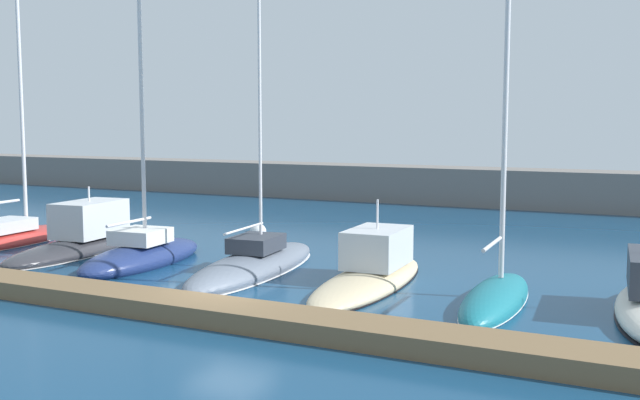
{
  "coord_description": "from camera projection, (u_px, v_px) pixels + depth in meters",
  "views": [
    {
      "loc": [
        12.49,
        -19.01,
        5.76
      ],
      "look_at": [
        0.88,
        4.63,
        2.96
      ],
      "focal_mm": 41.35,
      "sensor_mm": 36.0,
      "label": 1
    }
  ],
  "objects": [
    {
      "name": "dock_pier",
      "position": [
        199.0,
        310.0,
        21.57
      ],
      "size": [
        37.96,
        1.73,
        0.56
      ],
      "primitive_type": "cube",
      "color": "brown",
      "rests_on": "ground_plane"
    },
    {
      "name": "mooring_buoy_white",
      "position": [
        258.0,
        232.0,
        38.79
      ],
      "size": [
        0.87,
        0.87,
        0.87
      ],
      "primitive_type": "sphere",
      "color": "white",
      "rests_on": "ground_plane"
    },
    {
      "name": "motorboat_charcoal_second",
      "position": [
        82.0,
        239.0,
        32.65
      ],
      "size": [
        3.47,
        9.09,
        3.16
      ],
      "rotation": [
        0.0,
        0.0,
        1.67
      ],
      "color": "#2D2D33",
      "rests_on": "ground_plane"
    },
    {
      "name": "sailboat_navy_third",
      "position": [
        142.0,
        253.0,
        29.9
      ],
      "size": [
        3.13,
        7.63,
        16.48
      ],
      "rotation": [
        0.0,
        0.0,
        1.65
      ],
      "color": "navy",
      "rests_on": "ground_plane"
    },
    {
      "name": "ground_plane",
      "position": [
        230.0,
        307.0,
        23.05
      ],
      "size": [
        120.0,
        120.0,
        0.0
      ],
      "primitive_type": "plane",
      "color": "navy"
    },
    {
      "name": "sailboat_slate_fourth",
      "position": [
        254.0,
        263.0,
        28.41
      ],
      "size": [
        3.56,
        10.06,
        19.77
      ],
      "rotation": [
        0.0,
        0.0,
        1.67
      ],
      "color": "slate",
      "rests_on": "ground_plane"
    },
    {
      "name": "sailboat_red_nearest",
      "position": [
        7.0,
        236.0,
        35.05
      ],
      "size": [
        3.81,
        10.48,
        20.26
      ],
      "rotation": [
        0.0,
        0.0,
        1.65
      ],
      "color": "#B72D28",
      "rests_on": "ground_plane"
    },
    {
      "name": "sailboat_teal_sixth",
      "position": [
        496.0,
        295.0,
        23.34
      ],
      "size": [
        1.99,
        7.09,
        14.17
      ],
      "rotation": [
        0.0,
        0.0,
        1.6
      ],
      "color": "#19707F",
      "rests_on": "ground_plane"
    },
    {
      "name": "motorboat_sand_fifth",
      "position": [
        371.0,
        272.0,
        26.21
      ],
      "size": [
        2.91,
        9.31,
        3.26
      ],
      "rotation": [
        0.0,
        0.0,
        1.62
      ],
      "color": "beige",
      "rests_on": "ground_plane"
    },
    {
      "name": "breakwater_seawall",
      "position": [
        479.0,
        187.0,
        51.0
      ],
      "size": [
        108.0,
        3.67,
        2.58
      ],
      "primitive_type": "cube",
      "color": "slate",
      "rests_on": "ground_plane"
    }
  ]
}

